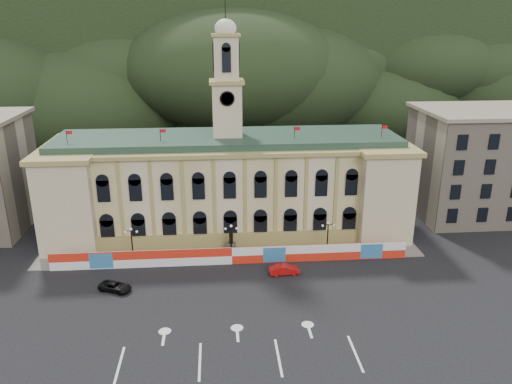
{
  "coord_description": "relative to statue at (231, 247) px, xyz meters",
  "views": [
    {
      "loc": [
        -1.72,
        -48.21,
        32.64
      ],
      "look_at": [
        3.63,
        18.0,
        9.61
      ],
      "focal_mm": 35.0,
      "sensor_mm": 36.0,
      "label": 1
    }
  ],
  "objects": [
    {
      "name": "red_sedan",
      "position": [
        6.94,
        -6.53,
        -0.51
      ],
      "size": [
        2.17,
        4.38,
        1.36
      ],
      "primitive_type": "imported",
      "rotation": [
        0.0,
        0.0,
        1.66
      ],
      "color": "#B70E0D",
      "rests_on": "ground"
    },
    {
      "name": "lamp_center",
      "position": [
        0.0,
        -1.0,
        1.89
      ],
      "size": [
        1.96,
        0.44,
        5.15
      ],
      "color": "black",
      "rests_on": "ground"
    },
    {
      "name": "ground",
      "position": [
        0.0,
        -18.0,
        -1.19
      ],
      "size": [
        260.0,
        260.0,
        0.0
      ],
      "primitive_type": "plane",
      "color": "black",
      "rests_on": "ground"
    },
    {
      "name": "lamp_right",
      "position": [
        14.0,
        -1.0,
        1.89
      ],
      "size": [
        1.96,
        0.44,
        5.15
      ],
      "color": "black",
      "rests_on": "ground"
    },
    {
      "name": "lane_markings",
      "position": [
        0.0,
        -23.0,
        -1.18
      ],
      "size": [
        26.0,
        10.0,
        0.02
      ],
      "primitive_type": null,
      "color": "white",
      "rests_on": "ground"
    },
    {
      "name": "lamp_left",
      "position": [
        -14.0,
        -1.0,
        1.89
      ],
      "size": [
        1.96,
        0.44,
        5.15
      ],
      "color": "black",
      "rests_on": "ground"
    },
    {
      "name": "city_hall",
      "position": [
        0.0,
        9.63,
        6.66
      ],
      "size": [
        56.2,
        17.6,
        37.1
      ],
      "color": "beige",
      "rests_on": "ground"
    },
    {
      "name": "pavement",
      "position": [
        0.0,
        -0.25,
        -1.11
      ],
      "size": [
        56.0,
        5.5,
        0.16
      ],
      "primitive_type": "cube",
      "color": "slate",
      "rests_on": "ground"
    },
    {
      "name": "black_suv",
      "position": [
        -15.03,
        -9.18,
        -0.6
      ],
      "size": [
        4.99,
        5.64,
        1.18
      ],
      "primitive_type": "imported",
      "rotation": [
        0.0,
        0.0,
        1.17
      ],
      "color": "black",
      "rests_on": "ground"
    },
    {
      "name": "hoarding_fence",
      "position": [
        0.06,
        -2.93,
        0.06
      ],
      "size": [
        50.0,
        0.44,
        2.5
      ],
      "color": "red",
      "rests_on": "ground"
    },
    {
      "name": "hill_ridge",
      "position": [
        0.03,
        103.99,
        18.3
      ],
      "size": [
        230.0,
        80.0,
        64.0
      ],
      "color": "black",
      "rests_on": "ground"
    },
    {
      "name": "statue",
      "position": [
        0.0,
        0.0,
        0.0
      ],
      "size": [
        1.4,
        1.4,
        3.72
      ],
      "color": "#595651",
      "rests_on": "ground"
    },
    {
      "name": "side_building_right",
      "position": [
        43.0,
        12.93,
        8.14
      ],
      "size": [
        21.0,
        17.0,
        18.6
      ],
      "color": "tan",
      "rests_on": "ground"
    }
  ]
}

